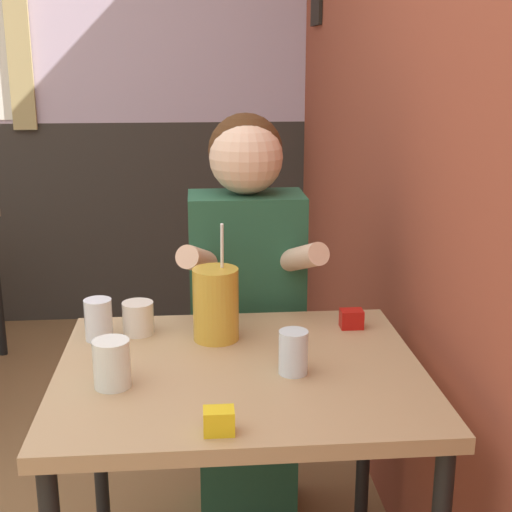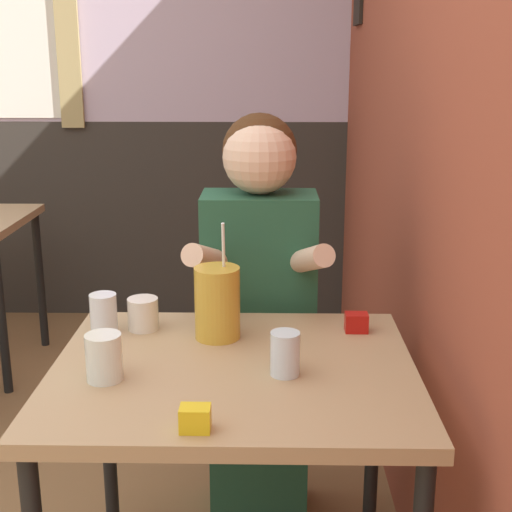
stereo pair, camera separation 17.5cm
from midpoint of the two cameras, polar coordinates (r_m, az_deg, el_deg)
brick_wall_right at (r=2.59m, az=7.34°, el=13.64°), size 0.08×4.71×2.70m
back_wall at (r=4.00m, az=-17.23°, el=13.80°), size 5.63×0.09×2.70m
main_table at (r=1.72m, az=-4.24°, el=-11.31°), size 0.85×0.72×0.74m
person_seated at (r=2.18m, az=-3.05°, el=-4.45°), size 0.42×0.41×1.28m
cocktail_pitcher at (r=1.82m, az=-5.99°, el=-3.89°), size 0.12×0.12×0.31m
glass_near_pitcher at (r=1.88m, az=-15.11°, el=-4.98°), size 0.07×0.07×0.11m
glass_center at (r=1.62m, az=-14.55°, el=-8.39°), size 0.08×0.08×0.11m
glass_far_side at (r=1.90m, az=-12.03°, el=-4.92°), size 0.08×0.08×0.09m
glass_by_brick at (r=1.63m, az=-0.07°, el=-7.77°), size 0.07×0.07×0.10m
condiment_ketchup at (r=1.91m, az=5.07°, el=-5.08°), size 0.06×0.04×0.05m
condiment_mustard at (r=1.41m, az=-6.64°, el=-13.08°), size 0.06×0.04×0.05m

